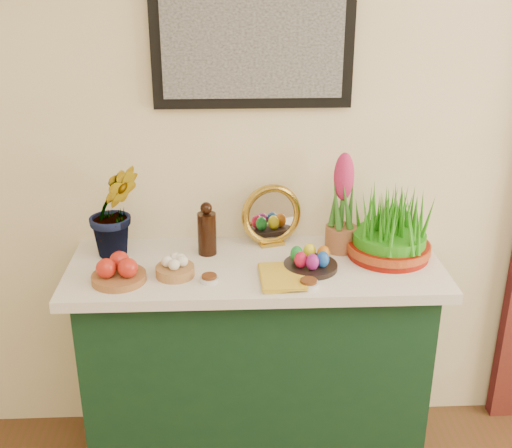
% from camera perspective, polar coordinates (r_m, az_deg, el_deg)
% --- Properties ---
extents(sideboard, '(1.30, 0.45, 0.85)m').
position_cam_1_polar(sideboard, '(2.65, -0.05, -12.54)').
color(sideboard, '#12321B').
rests_on(sideboard, ground).
extents(tablecloth, '(1.40, 0.55, 0.04)m').
position_cam_1_polar(tablecloth, '(2.43, -0.05, -3.91)').
color(tablecloth, silver).
rests_on(tablecloth, sideboard).
extents(hyacinth_green, '(0.30, 0.28, 0.48)m').
position_cam_1_polar(hyacinth_green, '(2.45, -12.56, 2.45)').
color(hyacinth_green, '#317223').
rests_on(hyacinth_green, tablecloth).
extents(apple_bowl, '(0.24, 0.24, 0.10)m').
position_cam_1_polar(apple_bowl, '(2.32, -12.14, -4.08)').
color(apple_bowl, brown).
rests_on(apple_bowl, tablecloth).
extents(garlic_basket, '(0.17, 0.17, 0.08)m').
position_cam_1_polar(garlic_basket, '(2.33, -7.22, -3.87)').
color(garlic_basket, '#AD7A46').
rests_on(garlic_basket, tablecloth).
extents(vinegar_cruet, '(0.07, 0.07, 0.21)m').
position_cam_1_polar(vinegar_cruet, '(2.46, -4.39, -0.64)').
color(vinegar_cruet, black).
rests_on(vinegar_cruet, tablecloth).
extents(mirror, '(0.25, 0.12, 0.25)m').
position_cam_1_polar(mirror, '(2.53, 1.38, 0.73)').
color(mirror, '#B48E33').
rests_on(mirror, tablecloth).
extents(book, '(0.15, 0.21, 0.03)m').
position_cam_1_polar(book, '(2.28, 0.36, -4.74)').
color(book, gold).
rests_on(book, tablecloth).
extents(spice_dish_left, '(0.07, 0.07, 0.03)m').
position_cam_1_polar(spice_dish_left, '(2.28, -4.17, -4.87)').
color(spice_dish_left, silver).
rests_on(spice_dish_left, tablecloth).
extents(spice_dish_right, '(0.07, 0.07, 0.03)m').
position_cam_1_polar(spice_dish_right, '(2.25, 4.69, -5.31)').
color(spice_dish_right, silver).
rests_on(spice_dish_right, tablecloth).
extents(egg_plate, '(0.23, 0.23, 0.08)m').
position_cam_1_polar(egg_plate, '(2.37, 4.88, -3.32)').
color(egg_plate, black).
rests_on(egg_plate, tablecloth).
extents(hyacinth_pink, '(0.12, 0.12, 0.40)m').
position_cam_1_polar(hyacinth_pink, '(2.48, 7.67, 1.46)').
color(hyacinth_pink, '#975A37').
rests_on(hyacinth_pink, tablecloth).
extents(wheatgrass_sabzeh, '(0.32, 0.32, 0.26)m').
position_cam_1_polar(wheatgrass_sabzeh, '(2.48, 11.82, -0.41)').
color(wheatgrass_sabzeh, maroon).
rests_on(wheatgrass_sabzeh, tablecloth).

